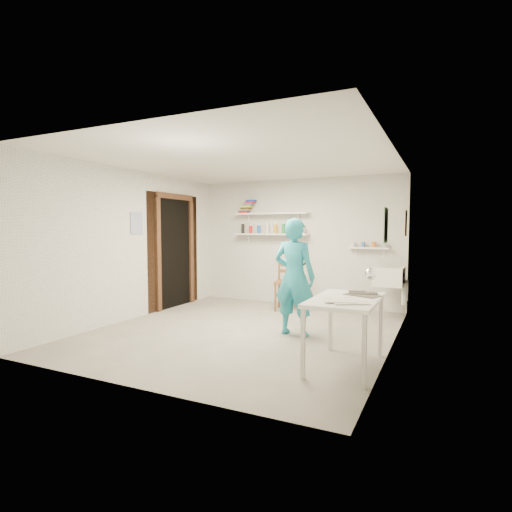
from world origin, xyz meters
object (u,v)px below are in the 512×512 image
at_px(wall_clock, 299,256).
at_px(wooden_chair, 288,282).
at_px(work_table, 345,333).
at_px(man, 294,277).
at_px(desk_lamp, 371,274).
at_px(belfast_sink, 388,276).

distance_m(wall_clock, wooden_chair, 1.58).
height_order(wooden_chair, work_table, wooden_chair).
bearing_deg(work_table, wall_clock, 128.01).
height_order(man, wall_clock, man).
xyz_separation_m(wall_clock, desk_lamp, (1.12, -0.76, -0.11)).
relative_size(belfast_sink, desk_lamp, 4.35).
bearing_deg(man, wall_clock, -82.70).
bearing_deg(wooden_chair, desk_lamp, -62.02).
height_order(belfast_sink, desk_lamp, desk_lamp).
bearing_deg(wall_clock, wooden_chair, 120.05).
xyz_separation_m(work_table, desk_lamp, (0.18, 0.44, 0.59)).
xyz_separation_m(wooden_chair, desk_lamp, (1.77, -2.08, 0.46)).
distance_m(man, wooden_chair, 1.71).
distance_m(belfast_sink, wooden_chair, 1.71).
relative_size(man, wall_clock, 5.56).
xyz_separation_m(wooden_chair, work_table, (1.59, -2.52, -0.13)).
height_order(man, wooden_chair, man).
bearing_deg(desk_lamp, work_table, -112.42).
xyz_separation_m(man, work_table, (0.92, -0.98, -0.43)).
bearing_deg(man, work_table, 136.95).
distance_m(wall_clock, desk_lamp, 1.36).
xyz_separation_m(man, desk_lamp, (1.11, -0.54, 0.15)).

